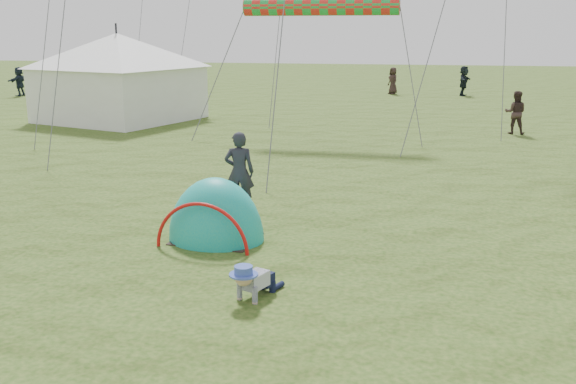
% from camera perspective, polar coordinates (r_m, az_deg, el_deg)
% --- Properties ---
extents(ground, '(140.00, 140.00, 0.00)m').
position_cam_1_polar(ground, '(9.13, -7.17, -10.74)').
color(ground, '#1D3E0E').
extents(crawling_toddler, '(0.78, 0.90, 0.58)m').
position_cam_1_polar(crawling_toddler, '(9.47, -3.15, -7.79)').
color(crawling_toddler, black).
rests_on(crawling_toddler, ground).
extents(popup_tent, '(1.95, 1.65, 2.38)m').
position_cam_1_polar(popup_tent, '(12.23, -6.39, -4.18)').
color(popup_tent, '#07959D').
rests_on(popup_tent, ground).
extents(standing_adult, '(0.71, 0.53, 1.75)m').
position_cam_1_polar(standing_adult, '(13.84, -4.35, 1.79)').
color(standing_adult, '#23242D').
rests_on(standing_adult, ground).
extents(event_marquee, '(7.29, 7.29, 4.01)m').
position_cam_1_polar(event_marquee, '(29.31, -14.80, 10.11)').
color(event_marquee, white).
rests_on(event_marquee, ground).
extents(crowd_person_1, '(0.87, 0.71, 1.63)m').
position_cam_1_polar(crowd_person_1, '(26.01, 19.56, 6.67)').
color(crowd_person_1, '#372725').
rests_on(crowd_person_1, ground).
extents(crowd_person_2, '(1.06, 0.71, 1.67)m').
position_cam_1_polar(crowd_person_2, '(48.67, -13.99, 10.19)').
color(crowd_person_2, '#29314A').
rests_on(crowd_person_2, ground).
extents(crowd_person_4, '(0.88, 0.96, 1.65)m').
position_cam_1_polar(crowd_person_4, '(40.95, 9.31, 9.74)').
color(crowd_person_4, '#2E201E').
rests_on(crowd_person_4, ground).
extents(crowd_person_5, '(0.90, 1.73, 1.78)m').
position_cam_1_polar(crowd_person_5, '(40.78, 15.35, 9.50)').
color(crowd_person_5, black).
rests_on(crowd_person_5, ground).
extents(crowd_person_6, '(0.63, 0.72, 1.65)m').
position_cam_1_polar(crowd_person_6, '(50.29, -17.90, 10.03)').
color(crowd_person_6, '#25252E').
rests_on(crowd_person_6, ground).
extents(crowd_person_7, '(1.01, 1.06, 1.73)m').
position_cam_1_polar(crowd_person_7, '(29.16, -15.25, 7.80)').
color(crowd_person_7, '#31231E').
rests_on(crowd_person_7, ground).
extents(crowd_person_8, '(1.00, 0.91, 1.63)m').
position_cam_1_polar(crowd_person_8, '(31.45, -16.54, 8.06)').
color(crowd_person_8, '#262C39').
rests_on(crowd_person_8, ground).
extents(crowd_person_11, '(0.58, 1.63, 1.73)m').
position_cam_1_polar(crowd_person_11, '(42.51, -22.77, 9.05)').
color(crowd_person_11, '#1A2432').
rests_on(crowd_person_11, ground).
extents(rainbow_tube_kite, '(5.59, 0.64, 0.64)m').
position_cam_1_polar(rainbow_tube_kite, '(23.83, 2.91, 16.15)').
color(rainbow_tube_kite, red).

